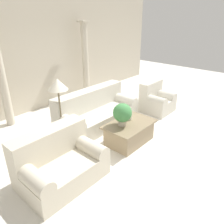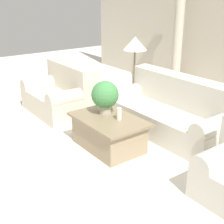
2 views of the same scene
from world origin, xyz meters
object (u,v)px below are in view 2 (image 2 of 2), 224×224
Objects in this scene: potted_plant at (105,95)px; floor_lamp at (135,46)px; loveseat at (62,94)px; sofa_long at (171,111)px; coffee_table at (109,133)px.

floor_lamp is (-0.73, 1.19, 0.51)m from potted_plant.
sofa_long is at bearing 28.12° from loveseat.
sofa_long is at bearing -3.39° from floor_lamp.
sofa_long is 2.16m from loveseat.
coffee_table is (-0.13, -1.19, -0.11)m from sofa_long.
coffee_table is (1.78, -0.17, -0.12)m from loveseat.
sofa_long is at bearing 83.83° from coffee_table.
potted_plant is 0.35× the size of floor_lamp.
sofa_long is 1.24m from potted_plant.
loveseat is 1.65m from potted_plant.
potted_plant is at bearing -58.39° from floor_lamp.
floor_lamp is at bearing 121.61° from potted_plant.
sofa_long is 1.21m from coffee_table.
loveseat is (-1.91, -1.02, 0.01)m from sofa_long.
loveseat is at bearing 174.40° from coffee_table.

